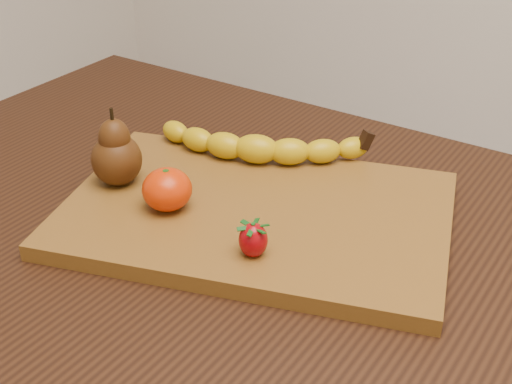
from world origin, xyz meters
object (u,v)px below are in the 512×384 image
Objects in this scene: pear at (115,147)px; mandarin at (167,189)px; table at (219,275)px; cutting_board at (256,214)px.

mandarin is at bearing -9.06° from pear.
pear is 0.10m from mandarin.
cutting_board reaches higher than table.
pear reaches higher than table.
mandarin is (-0.09, -0.06, 0.03)m from cutting_board.
table is 2.22× the size of cutting_board.
pear is at bearing 176.76° from cutting_board.
table is 17.01× the size of mandarin.
pear is (-0.12, -0.04, 0.17)m from table.
table is at bearing 16.87° from pear.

